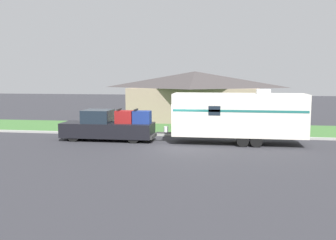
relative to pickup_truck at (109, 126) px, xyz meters
name	(u,v)px	position (x,y,z in m)	size (l,w,h in m)	color
ground_plane	(176,146)	(4.62, -1.45, -0.91)	(120.00, 120.00, 0.00)	#2D2D33
curb_strip	(183,135)	(4.62, 2.30, -0.84)	(80.00, 0.30, 0.14)	#999993
lawn_strip	(188,129)	(4.62, 5.95, -0.89)	(80.00, 7.00, 0.03)	#3D6B33
house_across_street	(195,95)	(4.58, 12.48, 1.47)	(12.52, 8.18, 4.60)	gray
pickup_truck	(109,126)	(0.00, 0.00, 0.00)	(6.06, 1.92, 2.07)	black
travel_trailer	(239,115)	(8.29, 0.00, 0.90)	(9.12, 2.28, 3.38)	black
mailbox	(303,124)	(12.68, 2.89, 0.06)	(0.48, 0.20, 1.25)	brown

